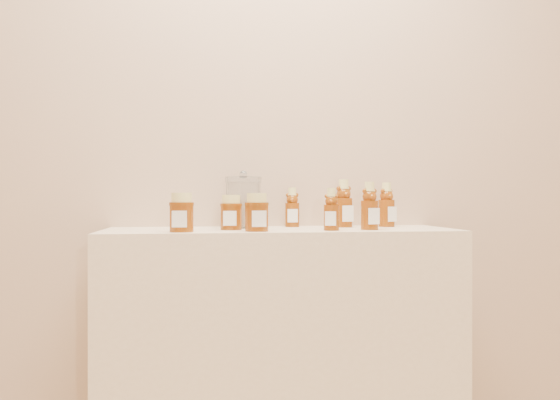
{
  "coord_description": "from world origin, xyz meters",
  "views": [
    {
      "loc": [
        -0.26,
        -0.31,
        1.01
      ],
      "look_at": [
        -0.01,
        1.52,
        1.0
      ],
      "focal_mm": 35.0,
      "sensor_mm": 36.0,
      "label": 1
    }
  ],
  "objects": [
    {
      "name": "wall_back",
      "position": [
        0.0,
        1.75,
        1.35
      ],
      "size": [
        3.5,
        0.02,
        2.7
      ],
      "primitive_type": "cube",
      "color": "tan",
      "rests_on": "ground"
    },
    {
      "name": "bear_bottle_front_left",
      "position": [
        0.15,
        1.44,
        0.98
      ],
      "size": [
        0.07,
        0.07,
        0.16
      ],
      "primitive_type": null,
      "rotation": [
        0.0,
        0.0,
        -0.34
      ],
      "color": "#652A07",
      "rests_on": "display_table"
    },
    {
      "name": "honey_jar_left",
      "position": [
        -0.33,
        1.43,
        0.96
      ],
      "size": [
        0.09,
        0.09,
        0.12
      ],
      "primitive_type": null,
      "rotation": [
        0.0,
        0.0,
        -0.14
      ],
      "color": "#652A07",
      "rests_on": "display_table"
    },
    {
      "name": "bear_bottle_front_right",
      "position": [
        0.29,
        1.46,
        0.99
      ],
      "size": [
        0.07,
        0.07,
        0.18
      ],
      "primitive_type": null,
      "rotation": [
        0.0,
        0.0,
        0.2
      ],
      "color": "#652A07",
      "rests_on": "display_table"
    },
    {
      "name": "bear_bottle_back_mid",
      "position": [
        0.25,
        1.63,
        1.0
      ],
      "size": [
        0.08,
        0.08,
        0.2
      ],
      "primitive_type": null,
      "rotation": [
        0.0,
        0.0,
        0.24
      ],
      "color": "#652A07",
      "rests_on": "display_table"
    },
    {
      "name": "bear_bottle_back_right",
      "position": [
        0.41,
        1.64,
        0.99
      ],
      "size": [
        0.08,
        0.08,
        0.19
      ],
      "primitive_type": null,
      "rotation": [
        0.0,
        0.0,
        0.42
      ],
      "color": "#652A07",
      "rests_on": "display_table"
    },
    {
      "name": "glass_canister",
      "position": [
        -0.12,
        1.64,
        1.0
      ],
      "size": [
        0.13,
        0.13,
        0.2
      ],
      "primitive_type": null,
      "rotation": [
        0.0,
        0.0,
        -0.01
      ],
      "color": "white",
      "rests_on": "display_table"
    },
    {
      "name": "bear_bottle_back_left",
      "position": [
        0.06,
        1.68,
        0.98
      ],
      "size": [
        0.06,
        0.06,
        0.17
      ],
      "primitive_type": null,
      "rotation": [
        0.0,
        0.0,
        -0.11
      ],
      "color": "#652A07",
      "rests_on": "display_table"
    },
    {
      "name": "display_table",
      "position": [
        0.0,
        1.55,
        0.45
      ],
      "size": [
        1.2,
        0.4,
        0.9
      ],
      "primitive_type": "cube",
      "color": "beige",
      "rests_on": "ground"
    },
    {
      "name": "honey_jar_front",
      "position": [
        -0.09,
        1.43,
        0.96
      ],
      "size": [
        0.09,
        0.09,
        0.12
      ],
      "primitive_type": null,
      "rotation": [
        0.0,
        0.0,
        0.1
      ],
      "color": "#652A07",
      "rests_on": "display_table"
    },
    {
      "name": "honey_jar_back",
      "position": [
        -0.17,
        1.52,
        0.96
      ],
      "size": [
        0.09,
        0.09,
        0.12
      ],
      "primitive_type": null,
      "rotation": [
        0.0,
        0.0,
        -0.17
      ],
      "color": "#652A07",
      "rests_on": "display_table"
    }
  ]
}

